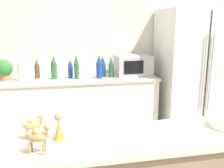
{
  "coord_description": "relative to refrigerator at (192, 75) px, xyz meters",
  "views": [
    {
      "loc": [
        -0.47,
        -0.89,
        1.59
      ],
      "look_at": [
        0.01,
        1.4,
        1.04
      ],
      "focal_mm": 40.0,
      "sensor_mm": 36.0,
      "label": 1
    }
  ],
  "objects": [
    {
      "name": "refrigerator",
      "position": [
        0.0,
        0.0,
        0.0
      ],
      "size": [
        0.93,
        0.75,
        1.82
      ],
      "color": "white",
      "rests_on": "ground_plane"
    },
    {
      "name": "back_bottle_1",
      "position": [
        -1.29,
        0.08,
        0.14
      ],
      "size": [
        0.08,
        0.08,
        0.28
      ],
      "color": "navy",
      "rests_on": "back_counter"
    },
    {
      "name": "back_counter",
      "position": [
        -1.63,
        0.08,
        -0.45
      ],
      "size": [
        2.12,
        0.63,
        0.92
      ],
      "color": "silver",
      "rests_on": "ground_plane"
    },
    {
      "name": "back_bottle_3",
      "position": [
        -2.15,
        0.14,
        0.13
      ],
      "size": [
        0.07,
        0.07,
        0.26
      ],
      "color": "brown",
      "rests_on": "back_counter"
    },
    {
      "name": "back_bottle_4",
      "position": [
        -1.64,
        -0.01,
        0.17
      ],
      "size": [
        0.06,
        0.06,
        0.33
      ],
      "color": "#2D6033",
      "rests_on": "back_counter"
    },
    {
      "name": "camel_figurine_second",
      "position": [
        -2.01,
        -1.81,
        0.13
      ],
      "size": [
        0.12,
        0.06,
        0.15
      ],
      "color": "tan",
      "rests_on": "bar_counter"
    },
    {
      "name": "wise_man_figurine_crimson",
      "position": [
        -1.86,
        -1.85,
        0.11
      ],
      "size": [
        0.07,
        0.07,
        0.16
      ],
      "color": "#B28933",
      "rests_on": "bar_counter"
    },
    {
      "name": "wall_back",
      "position": [
        -1.37,
        0.41,
        0.37
      ],
      "size": [
        8.0,
        0.06,
        2.55
      ],
      "color": "silver",
      "rests_on": "ground_plane"
    },
    {
      "name": "potted_plant",
      "position": [
        -2.54,
        0.08,
        0.15
      ],
      "size": [
        0.21,
        0.21,
        0.26
      ],
      "color": "#9E6B47",
      "rests_on": "back_counter"
    },
    {
      "name": "back_bottle_0",
      "position": [
        -1.18,
        0.01,
        0.14
      ],
      "size": [
        0.07,
        0.07,
        0.28
      ],
      "color": "#2D6033",
      "rests_on": "back_counter"
    },
    {
      "name": "back_bottle_2",
      "position": [
        -1.35,
        -0.02,
        0.16
      ],
      "size": [
        0.08,
        0.08,
        0.32
      ],
      "color": "navy",
      "rests_on": "back_counter"
    },
    {
      "name": "back_bottle_6",
      "position": [
        -1.72,
        0.1,
        0.13
      ],
      "size": [
        0.07,
        0.07,
        0.25
      ],
      "color": "navy",
      "rests_on": "back_counter"
    },
    {
      "name": "paper_towel_roll",
      "position": [
        -2.33,
        0.03,
        0.13
      ],
      "size": [
        0.1,
        0.1,
        0.23
      ],
      "color": "white",
      "rests_on": "back_counter"
    },
    {
      "name": "microwave",
      "position": [
        -0.85,
        0.1,
        0.15
      ],
      "size": [
        0.48,
        0.37,
        0.28
      ],
      "color": "#B2B5BA",
      "rests_on": "back_counter"
    },
    {
      "name": "camel_figurine",
      "position": [
        -1.97,
        -1.99,
        0.14
      ],
      "size": [
        0.13,
        0.08,
        0.16
      ],
      "color": "#A87F4C",
      "rests_on": "bar_counter"
    },
    {
      "name": "back_bottle_5",
      "position": [
        -1.93,
        0.06,
        0.16
      ],
      "size": [
        0.08,
        0.08,
        0.31
      ],
      "color": "#2D6033",
      "rests_on": "back_counter"
    }
  ]
}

